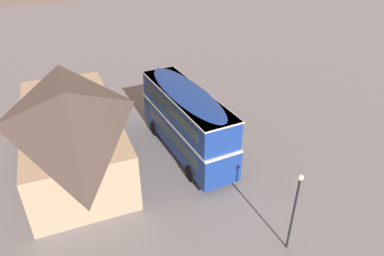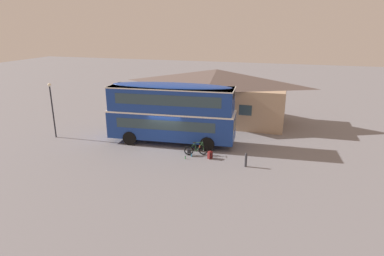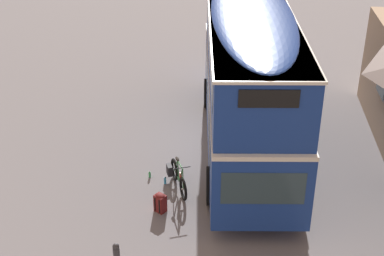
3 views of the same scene
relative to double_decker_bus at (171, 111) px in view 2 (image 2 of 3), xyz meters
name	(u,v)px [view 2 (image 2 of 3)]	position (x,y,z in m)	size (l,w,h in m)	color
ground_plane	(167,146)	(-0.10, -0.77, -2.64)	(120.00, 120.00, 0.00)	slate
double_decker_bus	(171,111)	(0.00, 0.00, 0.00)	(10.11, 3.29, 4.79)	black
touring_bicycle	(195,150)	(2.53, -1.97, -2.27)	(1.67, 0.82, 1.04)	black
backpack_on_ground	(210,155)	(3.71, -2.32, -2.35)	(0.37, 0.39, 0.58)	maroon
water_bottle_blue_sports	(192,155)	(2.36, -2.37, -2.53)	(0.07, 0.07, 0.24)	#338CBF
water_bottle_green_metal	(185,158)	(2.05, -2.88, -2.55)	(0.07, 0.07, 0.21)	green
pub_building	(216,95)	(1.96, 7.30, -0.08)	(13.37, 6.17, 5.02)	tan
street_lamp	(52,104)	(-9.82, -1.54, 0.19)	(0.28, 0.28, 4.58)	black
kerb_bollard	(246,160)	(6.32, -2.99, -2.14)	(0.16, 0.16, 0.97)	#333338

